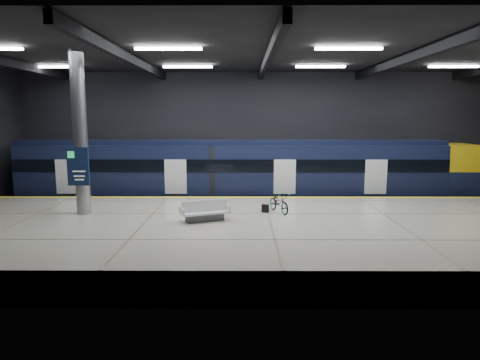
{
  "coord_description": "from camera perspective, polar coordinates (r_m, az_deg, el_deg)",
  "views": [
    {
      "loc": [
        -1.13,
        -19.15,
        5.24
      ],
      "look_at": [
        -1.23,
        1.5,
        2.2
      ],
      "focal_mm": 32.0,
      "sensor_mm": 36.0,
      "label": 1
    }
  ],
  "objects": [
    {
      "name": "ground",
      "position": [
        19.89,
        3.56,
        -6.92
      ],
      "size": [
        30.0,
        30.0,
        0.0
      ],
      "primitive_type": "plane",
      "color": "black",
      "rests_on": "ground"
    },
    {
      "name": "room_shell",
      "position": [
        19.19,
        3.71,
        9.79
      ],
      "size": [
        30.1,
        16.1,
        8.05
      ],
      "color": "black",
      "rests_on": "ground"
    },
    {
      "name": "platform",
      "position": [
        17.34,
        4.05,
        -7.35
      ],
      "size": [
        30.0,
        11.0,
        1.1
      ],
      "primitive_type": "cube",
      "color": "#B5AE99",
      "rests_on": "ground"
    },
    {
      "name": "safety_strip",
      "position": [
        22.32,
        3.18,
        -2.31
      ],
      "size": [
        30.0,
        0.4,
        0.01
      ],
      "primitive_type": "cube",
      "color": "yellow",
      "rests_on": "platform"
    },
    {
      "name": "rails",
      "position": [
        25.21,
        2.85,
        -3.45
      ],
      "size": [
        30.0,
        1.52,
        0.16
      ],
      "color": "gray",
      "rests_on": "ground"
    },
    {
      "name": "train",
      "position": [
        24.88,
        2.9,
        1.02
      ],
      "size": [
        29.4,
        2.84,
        3.79
      ],
      "color": "black",
      "rests_on": "ground"
    },
    {
      "name": "bench",
      "position": [
        17.29,
        -4.74,
        -4.48
      ],
      "size": [
        2.1,
        1.45,
        0.86
      ],
      "rotation": [
        0.0,
        0.0,
        0.37
      ],
      "color": "#595B60",
      "rests_on": "platform"
    },
    {
      "name": "bicycle",
      "position": [
        18.82,
        5.22,
        -3.02
      ],
      "size": [
        1.18,
        1.75,
        0.87
      ],
      "primitive_type": "imported",
      "rotation": [
        0.0,
        0.0,
        0.4
      ],
      "color": "#99999E",
      "rests_on": "platform"
    },
    {
      "name": "pannier_bag",
      "position": [
        18.83,
        3.39,
        -3.8
      ],
      "size": [
        0.34,
        0.27,
        0.35
      ],
      "primitive_type": "cube",
      "rotation": [
        0.0,
        0.0,
        -0.34
      ],
      "color": "black",
      "rests_on": "platform"
    },
    {
      "name": "info_column",
      "position": [
        19.4,
        -20.56,
        5.55
      ],
      "size": [
        0.9,
        0.78,
        6.9
      ],
      "color": "#9EA0A5",
      "rests_on": "platform"
    }
  ]
}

